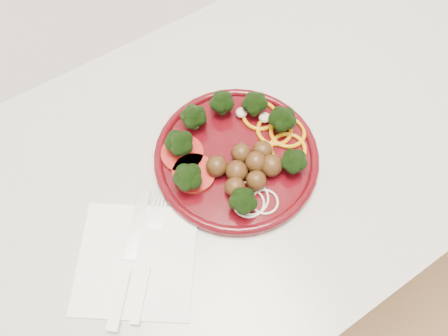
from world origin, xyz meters
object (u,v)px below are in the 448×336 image
napkin (136,260)px  fork (144,279)px  knife (125,274)px  plate (237,153)px

napkin → fork: fork is taller
fork → knife: bearing=83.0°
knife → fork: size_ratio=1.12×
napkin → knife: bearing=-153.5°
napkin → plate: bearing=15.1°
plate → knife: size_ratio=1.55×
knife → fork: (0.02, -0.02, -0.00)m
napkin → knife: 0.03m
plate → knife: 0.24m
fork → napkin: bearing=33.3°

